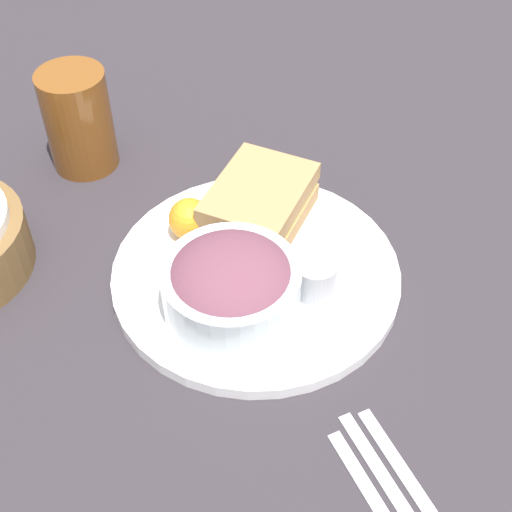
% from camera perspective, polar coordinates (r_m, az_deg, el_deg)
% --- Properties ---
extents(ground_plane, '(4.00, 4.00, 0.00)m').
position_cam_1_polar(ground_plane, '(0.77, 0.00, -1.79)').
color(ground_plane, '#2D282D').
extents(plate, '(0.31, 0.31, 0.01)m').
position_cam_1_polar(plate, '(0.76, 0.00, -1.42)').
color(plate, white).
rests_on(plate, ground_plane).
extents(sandwich, '(0.15, 0.14, 0.05)m').
position_cam_1_polar(sandwich, '(0.79, 0.14, 4.21)').
color(sandwich, '#A37A4C').
rests_on(sandwich, plate).
extents(salad_bowl, '(0.14, 0.14, 0.07)m').
position_cam_1_polar(salad_bowl, '(0.70, -2.00, -2.32)').
color(salad_bowl, silver).
rests_on(salad_bowl, plate).
extents(dressing_cup, '(0.05, 0.05, 0.04)m').
position_cam_1_polar(dressing_cup, '(0.73, 4.75, -1.69)').
color(dressing_cup, '#99999E').
rests_on(dressing_cup, plate).
extents(orange_wedge, '(0.05, 0.05, 0.05)m').
position_cam_1_polar(orange_wedge, '(0.78, -5.33, 2.97)').
color(orange_wedge, orange).
rests_on(orange_wedge, plate).
extents(drink_glass, '(0.08, 0.08, 0.13)m').
position_cam_1_polar(drink_glass, '(0.90, -14.01, 10.49)').
color(drink_glass, brown).
rests_on(drink_glass, ground_plane).
extents(fork, '(0.15, 0.09, 0.01)m').
position_cam_1_polar(fork, '(0.64, 12.46, -17.55)').
color(fork, silver).
rests_on(fork, ground_plane).
extents(knife, '(0.16, 0.09, 0.01)m').
position_cam_1_polar(knife, '(0.64, 11.06, -18.25)').
color(knife, silver).
rests_on(knife, ground_plane).
extents(spoon, '(0.13, 0.08, 0.01)m').
position_cam_1_polar(spoon, '(0.63, 9.63, -18.95)').
color(spoon, silver).
rests_on(spoon, ground_plane).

